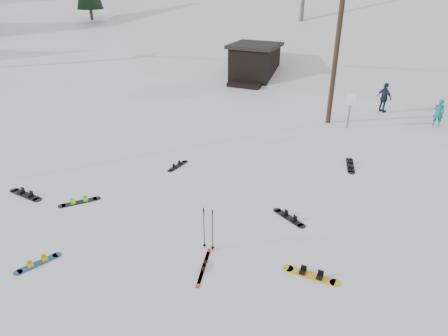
% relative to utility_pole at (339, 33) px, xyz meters
% --- Properties ---
extents(ground, '(200.00, 200.00, 0.00)m').
position_rel_utility_pole_xyz_m(ground, '(-2.00, -14.00, -4.68)').
color(ground, white).
rests_on(ground, ground).
extents(ski_slope, '(60.00, 85.24, 65.97)m').
position_rel_utility_pole_xyz_m(ski_slope, '(-2.00, 41.00, -16.68)').
color(ski_slope, silver).
rests_on(ski_slope, ground).
extents(ridge_left, '(47.54, 95.03, 58.38)m').
position_rel_utility_pole_xyz_m(ridge_left, '(-38.00, 34.00, -15.68)').
color(ridge_left, white).
rests_on(ridge_left, ground).
extents(treeline_left, '(20.00, 64.00, 10.00)m').
position_rel_utility_pole_xyz_m(treeline_left, '(-36.00, 26.00, -4.68)').
color(treeline_left, black).
rests_on(treeline_left, ground).
extents(treeline_crest, '(50.00, 6.00, 10.00)m').
position_rel_utility_pole_xyz_m(treeline_crest, '(-2.00, 72.00, -4.68)').
color(treeline_crest, black).
rests_on(treeline_crest, ski_slope).
extents(utility_pole, '(2.00, 0.26, 9.00)m').
position_rel_utility_pole_xyz_m(utility_pole, '(0.00, 0.00, 0.00)').
color(utility_pole, '#3A2819').
rests_on(utility_pole, ground).
extents(trail_sign, '(0.50, 0.09, 1.85)m').
position_rel_utility_pole_xyz_m(trail_sign, '(1.10, -0.42, -3.41)').
color(trail_sign, '#595B60').
rests_on(trail_sign, ground).
extents(lift_hut, '(3.40, 4.10, 2.75)m').
position_rel_utility_pole_xyz_m(lift_hut, '(-7.00, 6.94, -3.32)').
color(lift_hut, black).
rests_on(lift_hut, ground).
extents(hero_snowboard, '(0.65, 1.27, 0.09)m').
position_rel_utility_pole_xyz_m(hero_snowboard, '(-5.05, -15.37, -4.66)').
color(hero_snowboard, '#16528F').
rests_on(hero_snowboard, ground).
extents(hero_skis, '(0.53, 1.64, 0.09)m').
position_rel_utility_pole_xyz_m(hero_skis, '(-0.71, -13.56, -4.66)').
color(hero_skis, red).
rests_on(hero_skis, ground).
extents(ski_poles, '(0.38, 0.10, 1.37)m').
position_rel_utility_pole_xyz_m(ski_poles, '(-0.98, -12.73, -3.98)').
color(ski_poles, black).
rests_on(ski_poles, ground).
extents(board_scatter_a, '(1.68, 0.46, 0.12)m').
position_rel_utility_pole_xyz_m(board_scatter_a, '(-8.56, -12.72, -4.65)').
color(board_scatter_a, black).
rests_on(board_scatter_a, ground).
extents(board_scatter_b, '(0.36, 1.30, 0.09)m').
position_rel_utility_pole_xyz_m(board_scatter_b, '(-4.68, -8.24, -4.66)').
color(board_scatter_b, black).
rests_on(board_scatter_b, ground).
extents(board_scatter_c, '(1.04, 1.21, 0.10)m').
position_rel_utility_pole_xyz_m(board_scatter_c, '(-6.37, -12.29, -4.65)').
color(board_scatter_c, black).
rests_on(board_scatter_c, ground).
extents(board_scatter_d, '(1.29, 0.86, 0.10)m').
position_rel_utility_pole_xyz_m(board_scatter_d, '(0.75, -10.15, -4.65)').
color(board_scatter_d, black).
rests_on(board_scatter_d, ground).
extents(board_scatter_e, '(1.59, 0.34, 0.11)m').
position_rel_utility_pole_xyz_m(board_scatter_e, '(2.10, -12.66, -4.65)').
color(board_scatter_e, yellow).
rests_on(board_scatter_e, ground).
extents(board_scatter_f, '(0.59, 1.59, 0.11)m').
position_rel_utility_pole_xyz_m(board_scatter_f, '(2.00, -5.16, -4.65)').
color(board_scatter_f, black).
rests_on(board_scatter_f, ground).
extents(skier_teal, '(0.56, 0.39, 1.46)m').
position_rel_utility_pole_xyz_m(skier_teal, '(5.38, 1.88, -3.95)').
color(skier_teal, '#0C717E').
rests_on(skier_teal, ground).
extents(skier_navy, '(1.06, 0.94, 1.72)m').
position_rel_utility_pole_xyz_m(skier_navy, '(2.54, 3.17, -3.82)').
color(skier_navy, '#19223F').
rests_on(skier_navy, ground).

